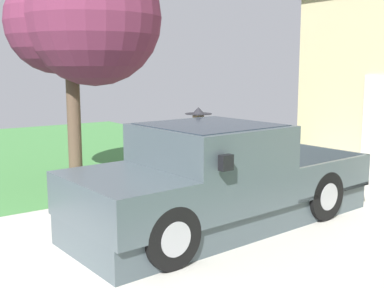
{
  "coord_description": "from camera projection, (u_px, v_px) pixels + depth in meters",
  "views": [
    {
      "loc": [
        5.44,
        -0.7,
        2.44
      ],
      "look_at": [
        -0.83,
        3.81,
        1.21
      ],
      "focal_mm": 44.83,
      "sensor_mm": 36.0,
      "label": 1
    }
  ],
  "objects": [
    {
      "name": "pickup_truck",
      "position": [
        210.0,
        183.0,
        7.27
      ],
      "size": [
        2.25,
        5.12,
        1.61
      ],
      "rotation": [
        0.0,
        0.0,
        3.2
      ],
      "color": "#404C51",
      "rests_on": "ground"
    },
    {
      "name": "person_with_hat",
      "position": [
        198.0,
        147.0,
        8.71
      ],
      "size": [
        0.48,
        0.48,
        1.74
      ],
      "rotation": [
        0.0,
        0.0,
        -0.62
      ],
      "color": "brown",
      "rests_on": "ground"
    },
    {
      "name": "handbag",
      "position": [
        191.0,
        199.0,
        8.55
      ],
      "size": [
        0.34,
        0.19,
        0.41
      ],
      "color": "#232328",
      "rests_on": "ground"
    },
    {
      "name": "front_yard_tree",
      "position": [
        81.0,
        20.0,
        9.52
      ],
      "size": [
        2.99,
        2.9,
        4.77
      ],
      "color": "brown",
      "rests_on": "ground"
    },
    {
      "name": "wheeled_trash_bin",
      "position": [
        252.0,
        142.0,
        12.04
      ],
      "size": [
        0.6,
        0.72,
        1.07
      ],
      "color": "#424247",
      "rests_on": "ground"
    }
  ]
}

